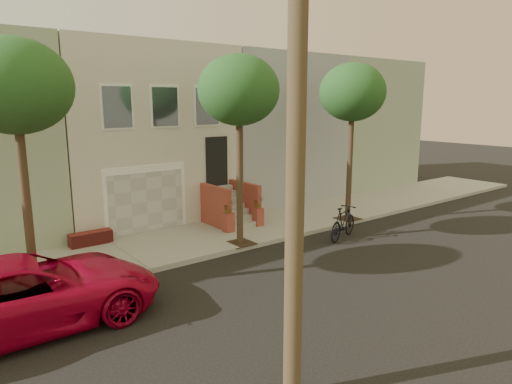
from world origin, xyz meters
TOP-DOWN VIEW (x-y plane):
  - ground at (0.00, 0.00)m, footprint 90.00×90.00m
  - sidewalk at (0.00, 5.35)m, footprint 40.00×3.70m
  - house_row at (0.00, 11.19)m, footprint 33.10×11.70m
  - tree_left at (-5.50, 3.90)m, footprint 2.70×2.57m
  - tree_mid at (1.00, 3.90)m, footprint 2.70×2.57m
  - tree_right at (6.50, 3.90)m, footprint 2.70×2.57m
  - pickup_truck at (-6.02, 2.16)m, footprint 5.87×2.71m
  - motorcycle at (4.58, 2.44)m, footprint 2.11×1.18m

SIDE VIEW (x-z plane):
  - ground at x=0.00m, z-range 0.00..0.00m
  - sidewalk at x=0.00m, z-range 0.00..0.15m
  - motorcycle at x=4.58m, z-range 0.00..1.22m
  - pickup_truck at x=-6.02m, z-range 0.00..1.63m
  - house_row at x=0.00m, z-range 0.14..7.14m
  - tree_left at x=-5.50m, z-range 2.11..8.41m
  - tree_mid at x=1.00m, z-range 2.11..8.41m
  - tree_right at x=6.50m, z-range 2.11..8.41m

